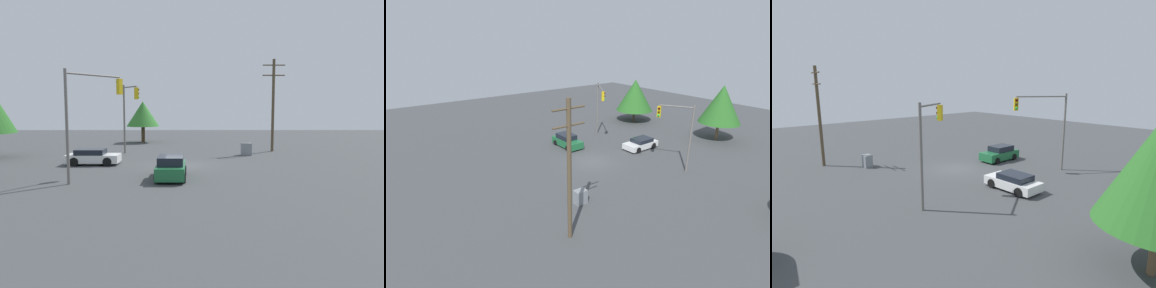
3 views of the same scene
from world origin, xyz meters
The scene contains 8 objects.
ground_plane centered at (0.00, 0.00, 0.00)m, with size 80.00×80.00×0.00m, color #424447.
sedan_green centered at (0.54, 5.38, 0.71)m, with size 1.93×4.07×1.49m.
sedan_white centered at (7.02, -0.31, 0.61)m, with size 4.10×1.99×1.24m.
traffic_signal_main centered at (5.09, -6.31, 4.46)m, with size 1.93×2.92×6.59m.
traffic_signal_cross centered at (5.60, 5.54, 4.69)m, with size 2.73×4.05×6.80m.
utility_pole_tall centered at (-8.97, -8.73, 4.89)m, with size 2.20×0.28×9.21m.
electrical_cabinet centered at (-5.91, -5.78, 0.57)m, with size 0.96×0.70×1.14m, color gray.
tree_behind centered at (5.25, -17.70, 3.54)m, with size 4.07×4.07×5.10m.
Camera 1 is at (-0.74, 28.93, 4.74)m, focal length 35.00 mm.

